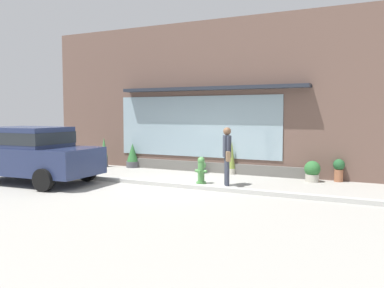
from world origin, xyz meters
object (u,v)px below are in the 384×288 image
fire_hydrant (201,170)px  parked_car_navy (31,152)px  potted_plant_window_left (232,158)px  potted_plant_trailing_edge (312,171)px  pedestrian_with_handbag (227,152)px  potted_plant_corner_tall (202,167)px  potted_plant_window_center (104,153)px  potted_plant_window_right (133,156)px  potted_plant_near_hydrant (339,169)px

fire_hydrant → parked_car_navy: parked_car_navy is taller
parked_car_navy → potted_plant_window_left: parked_car_navy is taller
fire_hydrant → potted_plant_trailing_edge: size_ratio=1.25×
pedestrian_with_handbag → potted_plant_corner_tall: pedestrian_with_handbag is taller
potted_plant_window_center → potted_plant_trailing_edge: bearing=-0.1°
potted_plant_window_center → potted_plant_corner_tall: 4.25m
pedestrian_with_handbag → potted_plant_window_center: size_ratio=1.47×
pedestrian_with_handbag → potted_plant_window_right: bearing=-146.0°
parked_car_navy → potted_plant_window_right: size_ratio=4.39×
potted_plant_window_center → potted_plant_near_hydrant: potted_plant_window_center is taller
potted_plant_window_center → potted_plant_window_right: bearing=17.4°
fire_hydrant → parked_car_navy: size_ratio=0.20×
fire_hydrant → potted_plant_near_hydrant: size_ratio=1.15×
fire_hydrant → potted_plant_corner_tall: fire_hydrant is taller
potted_plant_corner_tall → potted_plant_window_right: bearing=176.2°
pedestrian_with_handbag → fire_hydrant: bearing=-121.3°
parked_car_navy → potted_plant_corner_tall: 5.70m
parked_car_navy → potted_plant_near_hydrant: 9.50m
fire_hydrant → potted_plant_trailing_edge: (2.97, 1.83, -0.06)m
potted_plant_window_center → parked_car_navy: bearing=-83.9°
pedestrian_with_handbag → potted_plant_window_right: (-4.83, 2.18, -0.56)m
fire_hydrant → potted_plant_window_right: 4.56m
parked_car_navy → potted_plant_near_hydrant: size_ratio=5.81×
potted_plant_near_hydrant → potted_plant_corner_tall: bearing=-177.0°
fire_hydrant → pedestrian_with_handbag: size_ratio=0.48×
potted_plant_near_hydrant → potted_plant_window_center: bearing=-177.5°
potted_plant_window_center → potted_plant_window_left: bearing=4.1°
potted_plant_window_right → potted_plant_near_hydrant: size_ratio=1.32×
potted_plant_trailing_edge → fire_hydrant: bearing=-148.4°
parked_car_navy → potted_plant_trailing_edge: bearing=24.9°
pedestrian_with_handbag → potted_plant_corner_tall: size_ratio=4.10×
fire_hydrant → potted_plant_corner_tall: bearing=114.0°
potted_plant_corner_tall → potted_plant_window_left: bearing=12.8°
fire_hydrant → potted_plant_near_hydrant: 4.32m
potted_plant_near_hydrant → fire_hydrant: bearing=-149.0°
pedestrian_with_handbag → potted_plant_window_right: size_ratio=1.83×
fire_hydrant → potted_plant_window_right: potted_plant_window_right is taller
pedestrian_with_handbag → potted_plant_window_right: 5.33m
pedestrian_with_handbag → potted_plant_near_hydrant: size_ratio=2.42×
fire_hydrant → potted_plant_window_left: size_ratio=0.70×
pedestrian_with_handbag → potted_plant_trailing_edge: 2.88m
potted_plant_window_center → pedestrian_with_handbag: bearing=-17.1°
parked_car_navy → potted_plant_near_hydrant: (8.39, 4.41, -0.56)m
potted_plant_window_left → potted_plant_window_right: bearing=-179.6°
fire_hydrant → potted_plant_window_right: size_ratio=0.87×
potted_plant_corner_tall → fire_hydrant: bearing=-66.0°
potted_plant_window_right → potted_plant_window_left: (4.15, 0.03, 0.12)m
potted_plant_window_center → potted_plant_trailing_edge: 8.09m
potted_plant_window_left → potted_plant_trailing_edge: (2.81, -0.39, -0.23)m
potted_plant_window_right → potted_plant_corner_tall: bearing=-3.8°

